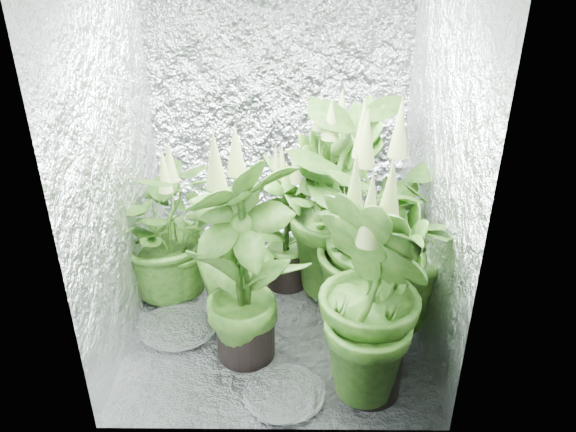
% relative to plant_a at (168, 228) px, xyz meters
% --- Properties ---
extents(ground, '(1.60, 1.60, 0.00)m').
position_rel_plant_a_xyz_m(ground, '(0.64, -0.26, -0.45)').
color(ground, white).
rests_on(ground, ground).
extents(walls, '(1.62, 1.62, 2.00)m').
position_rel_plant_a_xyz_m(walls, '(0.64, -0.26, 0.55)').
color(walls, white).
rests_on(walls, ground).
extents(plant_a, '(0.82, 0.82, 0.95)m').
position_rel_plant_a_xyz_m(plant_a, '(0.00, 0.00, 0.00)').
color(plant_a, black).
rests_on(plant_a, ground).
extents(plant_b, '(0.56, 0.56, 0.91)m').
position_rel_plant_a_xyz_m(plant_b, '(0.69, 0.11, -0.04)').
color(plant_b, black).
rests_on(plant_b, ground).
extents(plant_c, '(0.79, 0.79, 1.25)m').
position_rel_plant_a_xyz_m(plant_c, '(0.98, 0.07, 0.13)').
color(plant_c, black).
rests_on(plant_c, ground).
extents(plant_d, '(0.62, 0.62, 0.88)m').
position_rel_plant_a_xyz_m(plant_d, '(0.40, -0.16, -0.06)').
color(plant_d, black).
rests_on(plant_d, ground).
extents(plant_e, '(1.13, 1.13, 1.28)m').
position_rel_plant_a_xyz_m(plant_e, '(1.20, -0.28, 0.15)').
color(plant_e, black).
rests_on(plant_e, ground).
extents(plant_f, '(0.84, 0.84, 1.24)m').
position_rel_plant_a_xyz_m(plant_f, '(0.48, -0.56, 0.13)').
color(plant_f, black).
rests_on(plant_f, ground).
extents(plant_g, '(0.74, 0.74, 1.20)m').
position_rel_plant_a_xyz_m(plant_g, '(1.10, -0.80, 0.10)').
color(plant_g, black).
rests_on(plant_g, ground).
extents(circulation_fan, '(0.17, 0.28, 0.33)m').
position_rel_plant_a_xyz_m(circulation_fan, '(1.25, 0.37, -0.31)').
color(circulation_fan, black).
rests_on(circulation_fan, ground).
extents(plant_label, '(0.06, 0.04, 0.08)m').
position_rel_plant_a_xyz_m(plant_label, '(1.16, -0.84, -0.15)').
color(plant_label, white).
rests_on(plant_label, plant_g).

